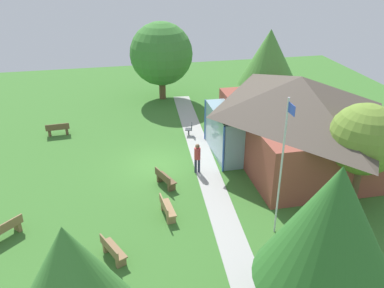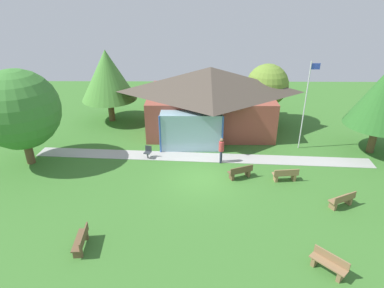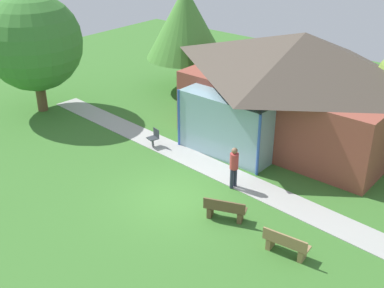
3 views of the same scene
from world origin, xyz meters
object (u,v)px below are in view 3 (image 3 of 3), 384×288
(visitor_on_path, at_px, (234,165))
(tree_west_hedge, at_px, (33,43))
(bench_rear_near_path, at_px, (225,210))
(patio_chair_west, at_px, (154,138))
(pavilion, at_px, (298,85))
(tree_behind_pavilion_left, at_px, (185,23))
(bench_mid_right, at_px, (286,244))

(visitor_on_path, xyz_separation_m, tree_west_hedge, (-12.47, -0.15, 2.66))
(bench_rear_near_path, relative_size, patio_chair_west, 1.81)
(pavilion, distance_m, tree_behind_pavilion_left, 8.49)
(bench_rear_near_path, bearing_deg, tree_west_hedge, 150.30)
(bench_mid_right, bearing_deg, tree_west_hedge, 166.76)
(pavilion, bearing_deg, tree_behind_pavilion_left, 168.65)
(pavilion, bearing_deg, visitor_on_path, -84.02)
(bench_rear_near_path, relative_size, tree_west_hedge, 0.25)
(bench_rear_near_path, height_order, tree_west_hedge, tree_west_hedge)
(tree_behind_pavilion_left, bearing_deg, tree_west_hedge, -115.91)
(pavilion, bearing_deg, tree_west_hedge, -153.70)
(bench_rear_near_path, xyz_separation_m, patio_chair_west, (-5.90, 2.50, 0.01))
(visitor_on_path, relative_size, tree_behind_pavilion_left, 0.29)
(patio_chair_west, height_order, visitor_on_path, visitor_on_path)
(bench_rear_near_path, height_order, visitor_on_path, visitor_on_path)
(tree_behind_pavilion_left, bearing_deg, visitor_on_path, -39.87)
(bench_rear_near_path, xyz_separation_m, tree_behind_pavilion_left, (-9.85, 9.31, 3.52))
(bench_mid_right, height_order, tree_west_hedge, tree_west_hedge)
(bench_mid_right, xyz_separation_m, tree_west_hedge, (-16.13, 2.09, 3.28))
(tree_west_hedge, bearing_deg, tree_behind_pavilion_left, 64.09)
(bench_rear_near_path, relative_size, tree_behind_pavilion_left, 0.26)
(bench_rear_near_path, bearing_deg, patio_chair_west, 134.85)
(bench_mid_right, relative_size, tree_west_hedge, 0.25)
(pavilion, xyz_separation_m, visitor_on_path, (0.60, -5.72, -1.55))
(visitor_on_path, xyz_separation_m, tree_behind_pavilion_left, (-8.82, 7.37, 2.90))
(pavilion, relative_size, tree_behind_pavilion_left, 1.75)
(visitor_on_path, distance_m, tree_behind_pavilion_left, 11.85)
(bench_mid_right, relative_size, visitor_on_path, 0.88)
(bench_rear_near_path, xyz_separation_m, bench_mid_right, (2.63, -0.30, 0.00))
(bench_rear_near_path, distance_m, tree_behind_pavilion_left, 14.00)
(tree_west_hedge, bearing_deg, bench_mid_right, -7.40)
(pavilion, relative_size, bench_mid_right, 6.80)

